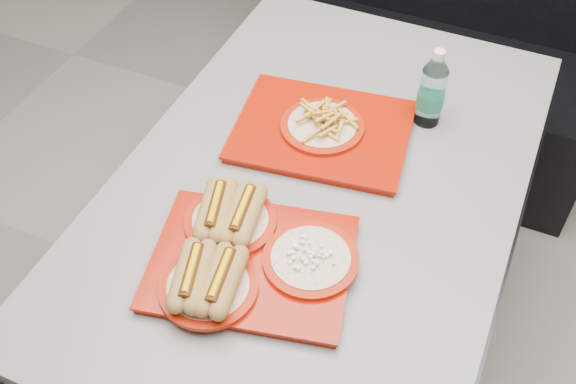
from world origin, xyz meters
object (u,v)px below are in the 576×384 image
at_px(diner_table, 318,224).
at_px(booth_bench, 426,49).
at_px(tray_far, 322,128).
at_px(tray_near, 243,254).
at_px(water_bottle, 432,92).

bearing_deg(diner_table, booth_bench, 90.00).
bearing_deg(booth_bench, diner_table, -90.00).
relative_size(diner_table, tray_far, 3.05).
bearing_deg(tray_near, water_bottle, 69.18).
bearing_deg(tray_far, tray_near, -90.33).
distance_m(booth_bench, tray_far, 1.03).
relative_size(booth_bench, water_bottle, 6.35).
bearing_deg(tray_far, booth_bench, 86.96).
height_order(diner_table, tray_near, tray_near).
xyz_separation_m(booth_bench, tray_near, (-0.05, -1.39, 0.38)).
distance_m(booth_bench, water_bottle, 0.93).
distance_m(booth_bench, tray_near, 1.44).
distance_m(tray_near, tray_far, 0.43).
bearing_deg(tray_near, diner_table, 79.76).
height_order(diner_table, booth_bench, booth_bench).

